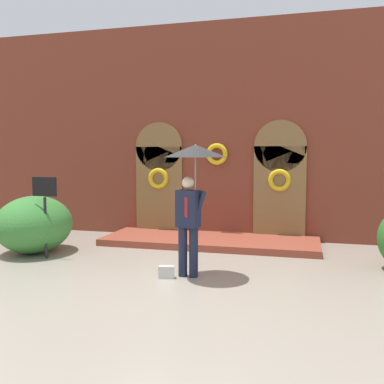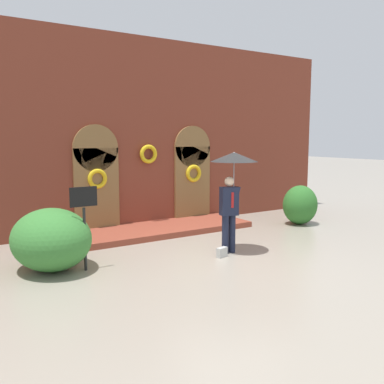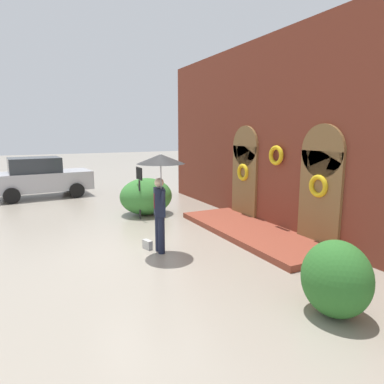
{
  "view_description": "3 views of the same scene",
  "coord_description": "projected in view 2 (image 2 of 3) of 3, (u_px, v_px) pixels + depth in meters",
  "views": [
    {
      "loc": [
        2.2,
        -7.02,
        2.18
      ],
      "look_at": [
        -0.07,
        1.57,
        1.41
      ],
      "focal_mm": 40.0,
      "sensor_mm": 36.0,
      "label": 1
    },
    {
      "loc": [
        -5.84,
        -7.5,
        2.72
      ],
      "look_at": [
        0.19,
        1.77,
        1.28
      ],
      "focal_mm": 40.0,
      "sensor_mm": 36.0,
      "label": 2
    },
    {
      "loc": [
        7.6,
        -2.57,
        2.86
      ],
      "look_at": [
        -0.25,
        1.32,
        1.31
      ],
      "focal_mm": 32.0,
      "sensor_mm": 36.0,
      "label": 3
    }
  ],
  "objects": [
    {
      "name": "shrub_right",
      "position": [
        300.0,
        205.0,
        13.27
      ],
      "size": [
        1.12,
        1.0,
        1.22
      ],
      "primitive_type": "ellipsoid",
      "color": "#2D6B28",
      "rests_on": "ground"
    },
    {
      "name": "person_with_umbrella",
      "position": [
        233.0,
        172.0,
        9.86
      ],
      "size": [
        1.1,
        1.1,
        2.36
      ],
      "color": "#191E33",
      "rests_on": "ground"
    },
    {
      "name": "sign_post",
      "position": [
        84.0,
        214.0,
        8.6
      ],
      "size": [
        0.56,
        0.06,
        1.72
      ],
      "color": "black",
      "rests_on": "ground"
    },
    {
      "name": "ground_plane",
      "position": [
        227.0,
        256.0,
        9.74
      ],
      "size": [
        80.0,
        80.0,
        0.0
      ],
      "primitive_type": "plane",
      "color": "gray"
    },
    {
      "name": "handbag",
      "position": [
        222.0,
        252.0,
        9.69
      ],
      "size": [
        0.3,
        0.19,
        0.22
      ],
      "primitive_type": "cube",
      "rotation": [
        0.0,
        0.0,
        0.27
      ],
      "color": "#B7B7B2",
      "rests_on": "ground"
    },
    {
      "name": "building_facade",
      "position": [
        144.0,
        138.0,
        12.85
      ],
      "size": [
        14.0,
        2.3,
        5.6
      ],
      "color": "brown",
      "rests_on": "ground"
    },
    {
      "name": "shrub_left",
      "position": [
        51.0,
        239.0,
        8.7
      ],
      "size": [
        1.59,
        1.83,
        1.27
      ],
      "primitive_type": "ellipsoid",
      "color": "#387A33",
      "rests_on": "ground"
    }
  ]
}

